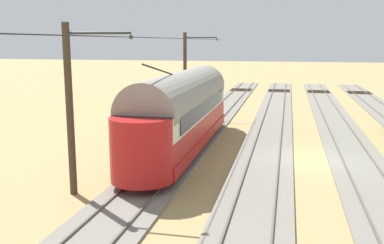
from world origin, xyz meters
name	(u,v)px	position (x,y,z in m)	size (l,w,h in m)	color
ground_plane	(310,161)	(0.00, 0.00, 0.00)	(220.00, 220.00, 0.00)	#9E8956
track_adjacent_siding	(357,161)	(-2.25, -0.31, 0.05)	(2.80, 80.00, 0.18)	slate
track_third_siding	(265,156)	(2.25, -0.31, 0.05)	(2.80, 80.00, 0.18)	slate
track_outer_siding	(181,151)	(6.75, -0.31, 0.05)	(2.80, 80.00, 0.18)	slate
vintage_streetcar	(182,110)	(6.75, -0.70, 2.25)	(2.65, 15.82, 4.87)	red
catenary_pole_foreground	(186,73)	(9.21, -11.98, 3.44)	(2.75, 0.28, 6.58)	#423323
catenary_pole_mid_near	(71,107)	(9.21, 6.88, 3.44)	(2.75, 0.28, 6.58)	#423323
spare_tie_stack	(155,120)	(10.52, -7.87, 0.27)	(2.40, 2.40, 0.54)	#382819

